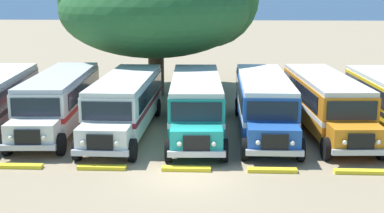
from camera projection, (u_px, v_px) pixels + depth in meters
name	position (u px, v px, depth m)	size (l,w,h in m)	color
ground_plane	(185.00, 176.00, 20.38)	(220.00, 220.00, 0.00)	#937F60
parked_bus_slot_2	(60.00, 98.00, 27.44)	(3.16, 10.90, 2.82)	silver
parked_bus_slot_3	(126.00, 101.00, 26.68)	(2.82, 10.86, 2.82)	silver
parked_bus_slot_4	(196.00, 102.00, 26.56)	(3.08, 10.89, 2.82)	teal
parked_bus_slot_5	(264.00, 101.00, 26.71)	(2.70, 10.84, 2.82)	#23519E
parked_bus_slot_6	(325.00, 101.00, 26.81)	(3.24, 10.92, 2.82)	orange
curb_wheelstop_2	(18.00, 166.00, 21.34)	(2.00, 0.36, 0.15)	yellow
curb_wheelstop_3	(102.00, 167.00, 21.17)	(2.00, 0.36, 0.15)	yellow
curb_wheelstop_4	(186.00, 169.00, 21.01)	(2.00, 0.36, 0.15)	yellow
curb_wheelstop_5	(272.00, 170.00, 20.84)	(2.00, 0.36, 0.15)	yellow
curb_wheelstop_6	(359.00, 172.00, 20.68)	(2.00, 0.36, 0.15)	yellow
broad_shade_tree	(158.00, 5.00, 35.46)	(13.55, 13.97, 10.39)	brown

